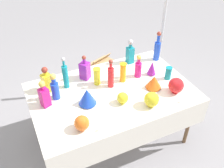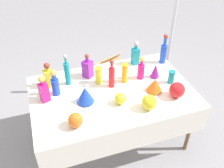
# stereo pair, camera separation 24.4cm
# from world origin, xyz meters

# --- Properties ---
(ground_plane) EXTENTS (40.00, 40.00, 0.00)m
(ground_plane) POSITION_xyz_m (0.00, 0.00, 0.00)
(ground_plane) COLOR gray
(display_table) EXTENTS (1.78, 1.14, 0.76)m
(display_table) POSITION_xyz_m (0.00, -0.04, 0.70)
(display_table) COLOR white
(display_table) RESTS_ON ground
(tall_bottle_0) EXTENTS (0.07, 0.07, 0.35)m
(tall_bottle_0) POSITION_xyz_m (0.03, 0.09, 0.91)
(tall_bottle_0) COLOR red
(tall_bottle_0) RESTS_ON display_table
(tall_bottle_1) EXTENTS (0.08, 0.08, 0.40)m
(tall_bottle_1) POSITION_xyz_m (0.81, 0.35, 0.92)
(tall_bottle_1) COLOR blue
(tall_bottle_1) RESTS_ON display_table
(tall_bottle_2) EXTENTS (0.09, 0.09, 0.31)m
(tall_bottle_2) POSITION_xyz_m (-0.59, 0.15, 0.89)
(tall_bottle_2) COLOR blue
(tall_bottle_2) RESTS_ON display_table
(tall_bottle_3) EXTENTS (0.06, 0.06, 0.39)m
(tall_bottle_3) POSITION_xyz_m (-0.43, 0.29, 0.92)
(tall_bottle_3) COLOR teal
(tall_bottle_3) RESTS_ON display_table
(tall_bottle_4) EXTENTS (0.08, 0.08, 0.29)m
(tall_bottle_4) POSITION_xyz_m (0.40, 0.13, 0.88)
(tall_bottle_4) COLOR #C61972
(tall_bottle_4) RESTS_ON display_table
(square_decanter_0) EXTENTS (0.14, 0.14, 0.31)m
(square_decanter_0) POSITION_xyz_m (-0.18, 0.36, 0.88)
(square_decanter_0) COLOR purple
(square_decanter_0) RESTS_ON display_table
(square_decanter_1) EXTENTS (0.11, 0.11, 0.31)m
(square_decanter_1) POSITION_xyz_m (-0.72, 0.08, 0.90)
(square_decanter_1) COLOR #C61972
(square_decanter_1) RESTS_ON display_table
(square_decanter_2) EXTENTS (0.09, 0.09, 0.33)m
(square_decanter_2) POSITION_xyz_m (0.46, 0.44, 0.90)
(square_decanter_2) COLOR teal
(square_decanter_2) RESTS_ON display_table
(square_decanter_3) EXTENTS (0.12, 0.12, 0.31)m
(square_decanter_3) POSITION_xyz_m (-0.64, 0.32, 0.89)
(square_decanter_3) COLOR yellow
(square_decanter_3) RESTS_ON display_table
(slender_vase_0) EXTENTS (0.08, 0.08, 0.16)m
(slender_vase_0) POSITION_xyz_m (0.70, -0.06, 0.84)
(slender_vase_0) COLOR teal
(slender_vase_0) RESTS_ON display_table
(slender_vase_1) EXTENTS (0.08, 0.08, 0.24)m
(slender_vase_1) POSITION_xyz_m (0.20, 0.12, 0.89)
(slender_vase_1) COLOR orange
(slender_vase_1) RESTS_ON display_table
(slender_vase_2) EXTENTS (0.08, 0.08, 0.21)m
(slender_vase_2) POSITION_xyz_m (-0.10, 0.20, 0.87)
(slender_vase_2) COLOR yellow
(slender_vase_2) RESTS_ON display_table
(fluted_vase_0) EXTENTS (0.11, 0.11, 0.18)m
(fluted_vase_0) POSITION_xyz_m (0.57, 0.09, 0.85)
(fluted_vase_0) COLOR purple
(fluted_vase_0) RESTS_ON display_table
(fluted_vase_1) EXTENTS (0.19, 0.19, 0.19)m
(fluted_vase_1) POSITION_xyz_m (-0.32, -0.08, 0.86)
(fluted_vase_1) COLOR blue
(fluted_vase_1) RESTS_ON display_table
(fluted_vase_2) EXTENTS (0.18, 0.18, 0.15)m
(fluted_vase_2) POSITION_xyz_m (0.45, -0.14, 0.84)
(fluted_vase_2) COLOR orange
(fluted_vase_2) RESTS_ON display_table
(round_bowl_0) EXTENTS (0.14, 0.14, 0.15)m
(round_bowl_0) POSITION_xyz_m (-0.49, -0.39, 0.84)
(round_bowl_0) COLOR orange
(round_bowl_0) RESTS_ON display_table
(round_bowl_1) EXTENTS (0.17, 0.17, 0.18)m
(round_bowl_1) POSITION_xyz_m (0.62, -0.31, 0.85)
(round_bowl_1) COLOR red
(round_bowl_1) RESTS_ON display_table
(round_bowl_2) EXTENTS (0.12, 0.12, 0.13)m
(round_bowl_2) POSITION_xyz_m (0.02, -0.22, 0.83)
(round_bowl_2) COLOR yellow
(round_bowl_2) RESTS_ON display_table
(round_bowl_3) EXTENTS (0.16, 0.16, 0.16)m
(round_bowl_3) POSITION_xyz_m (0.26, -0.38, 0.85)
(round_bowl_3) COLOR yellow
(round_bowl_3) RESTS_ON display_table
(price_tag_left) EXTENTS (0.05, 0.02, 0.03)m
(price_tag_left) POSITION_xyz_m (0.58, -0.47, 0.78)
(price_tag_left) COLOR white
(price_tag_left) RESTS_ON display_table
(price_tag_center) EXTENTS (0.06, 0.02, 0.04)m
(price_tag_center) POSITION_xyz_m (-0.34, -0.48, 0.78)
(price_tag_center) COLOR white
(price_tag_center) RESTS_ON display_table
(cardboard_box_behind_left) EXTENTS (0.56, 0.55, 0.41)m
(cardboard_box_behind_left) POSITION_xyz_m (0.40, 1.13, 0.16)
(cardboard_box_behind_left) COLOR tan
(cardboard_box_behind_left) RESTS_ON ground
(cardboard_box_behind_right) EXTENTS (0.52, 0.47, 0.33)m
(cardboard_box_behind_right) POSITION_xyz_m (0.24, 0.97, 0.12)
(cardboard_box_behind_right) COLOR tan
(cardboard_box_behind_right) RESTS_ON ground
(canopy_pole) EXTENTS (0.18, 0.18, 2.49)m
(canopy_pole) POSITION_xyz_m (1.07, 0.65, 0.98)
(canopy_pole) COLOR silver
(canopy_pole) RESTS_ON ground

